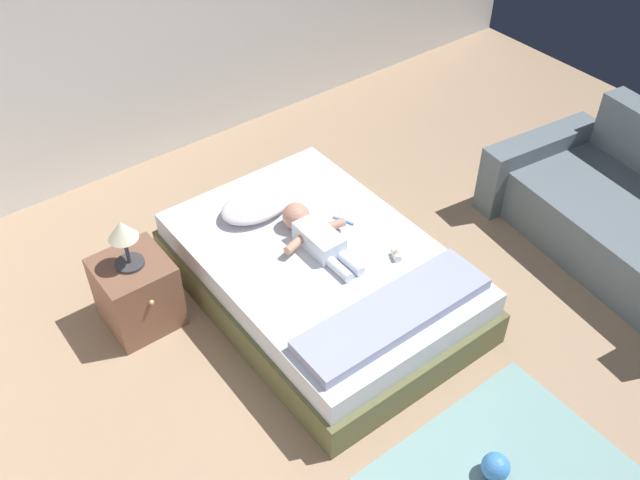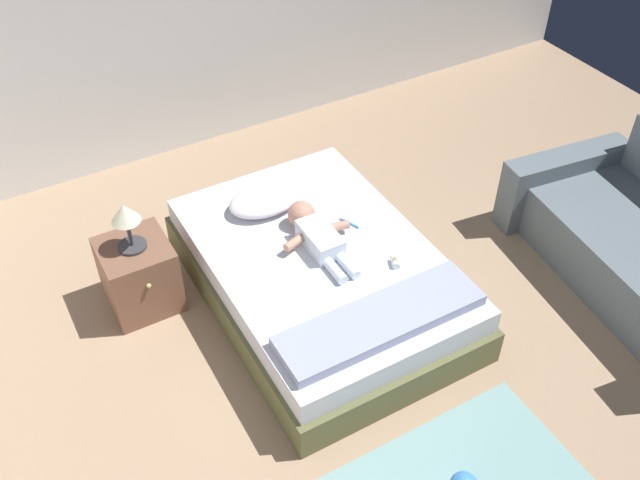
{
  "view_description": "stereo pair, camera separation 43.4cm",
  "coord_description": "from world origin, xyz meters",
  "px_view_note": "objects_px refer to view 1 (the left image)",
  "views": [
    {
      "loc": [
        -1.84,
        -1.73,
        3.41
      ],
      "look_at": [
        0.12,
        0.85,
        0.51
      ],
      "focal_mm": 39.9,
      "sensor_mm": 36.0,
      "label": 1
    },
    {
      "loc": [
        -1.48,
        -1.97,
        3.41
      ],
      "look_at": [
        0.12,
        0.85,
        0.51
      ],
      "focal_mm": 39.9,
      "sensor_mm": 36.0,
      "label": 2
    }
  ],
  "objects_px": {
    "nightstand": "(137,293)",
    "bed": "(320,276)",
    "baby": "(313,233)",
    "toothbrush": "(343,220)",
    "baby_bottle": "(396,254)",
    "lamp": "(123,235)",
    "couch": "(633,219)",
    "pillow": "(257,204)",
    "toy_ball": "(496,467)"
  },
  "relations": [
    {
      "from": "pillow",
      "to": "couch",
      "type": "xyz_separation_m",
      "value": [
        2.1,
        -1.48,
        -0.2
      ]
    },
    {
      "from": "couch",
      "to": "nightstand",
      "type": "height_order",
      "value": "couch"
    },
    {
      "from": "baby",
      "to": "baby_bottle",
      "type": "xyz_separation_m",
      "value": [
        0.32,
        -0.43,
        -0.04
      ]
    },
    {
      "from": "bed",
      "to": "pillow",
      "type": "xyz_separation_m",
      "value": [
        -0.1,
        0.56,
        0.27
      ]
    },
    {
      "from": "pillow",
      "to": "toy_ball",
      "type": "height_order",
      "value": "pillow"
    },
    {
      "from": "baby",
      "to": "lamp",
      "type": "height_order",
      "value": "lamp"
    },
    {
      "from": "pillow",
      "to": "toothbrush",
      "type": "relative_size",
      "value": 3.52
    },
    {
      "from": "pillow",
      "to": "couch",
      "type": "relative_size",
      "value": 0.26
    },
    {
      "from": "pillow",
      "to": "toothbrush",
      "type": "distance_m",
      "value": 0.58
    },
    {
      "from": "toothbrush",
      "to": "nightstand",
      "type": "height_order",
      "value": "nightstand"
    },
    {
      "from": "pillow",
      "to": "nightstand",
      "type": "distance_m",
      "value": 0.95
    },
    {
      "from": "baby",
      "to": "toothbrush",
      "type": "distance_m",
      "value": 0.28
    },
    {
      "from": "lamp",
      "to": "baby_bottle",
      "type": "distance_m",
      "value": 1.63
    },
    {
      "from": "nightstand",
      "to": "couch",
      "type": "bearing_deg",
      "value": -25.67
    },
    {
      "from": "baby",
      "to": "nightstand",
      "type": "height_order",
      "value": "baby"
    },
    {
      "from": "pillow",
      "to": "baby_bottle",
      "type": "height_order",
      "value": "pillow"
    },
    {
      "from": "bed",
      "to": "couch",
      "type": "distance_m",
      "value": 2.2
    },
    {
      "from": "couch",
      "to": "nightstand",
      "type": "bearing_deg",
      "value": 154.33
    },
    {
      "from": "toothbrush",
      "to": "baby_bottle",
      "type": "height_order",
      "value": "baby_bottle"
    },
    {
      "from": "baby",
      "to": "toothbrush",
      "type": "bearing_deg",
      "value": 9.2
    },
    {
      "from": "lamp",
      "to": "toy_ball",
      "type": "relative_size",
      "value": 2.18
    },
    {
      "from": "baby_bottle",
      "to": "toy_ball",
      "type": "bearing_deg",
      "value": -107.54
    },
    {
      "from": "baby",
      "to": "nightstand",
      "type": "bearing_deg",
      "value": 157.55
    },
    {
      "from": "pillow",
      "to": "bed",
      "type": "bearing_deg",
      "value": -80.39
    },
    {
      "from": "bed",
      "to": "baby",
      "type": "distance_m",
      "value": 0.3
    },
    {
      "from": "bed",
      "to": "baby",
      "type": "height_order",
      "value": "baby"
    },
    {
      "from": "nightstand",
      "to": "baby_bottle",
      "type": "bearing_deg",
      "value": -32.26
    },
    {
      "from": "baby",
      "to": "nightstand",
      "type": "xyz_separation_m",
      "value": [
        -1.04,
        0.43,
        -0.24
      ]
    },
    {
      "from": "lamp",
      "to": "toy_ball",
      "type": "xyz_separation_m",
      "value": [
        0.96,
        -2.11,
        -0.63
      ]
    },
    {
      "from": "baby_bottle",
      "to": "couch",
      "type": "bearing_deg",
      "value": -19.69
    },
    {
      "from": "bed",
      "to": "baby_bottle",
      "type": "relative_size",
      "value": 19.52
    },
    {
      "from": "pillow",
      "to": "toothbrush",
      "type": "xyz_separation_m",
      "value": [
        0.39,
        -0.42,
        -0.06
      ]
    },
    {
      "from": "couch",
      "to": "baby_bottle",
      "type": "relative_size",
      "value": 18.96
    },
    {
      "from": "nightstand",
      "to": "baby_bottle",
      "type": "height_order",
      "value": "nightstand"
    },
    {
      "from": "toothbrush",
      "to": "couch",
      "type": "xyz_separation_m",
      "value": [
        1.7,
        -1.06,
        -0.14
      ]
    },
    {
      "from": "pillow",
      "to": "baby",
      "type": "relative_size",
      "value": 0.74
    },
    {
      "from": "baby",
      "to": "toothbrush",
      "type": "relative_size",
      "value": 4.79
    },
    {
      "from": "pillow",
      "to": "lamp",
      "type": "bearing_deg",
      "value": -178.05
    },
    {
      "from": "bed",
      "to": "toy_ball",
      "type": "height_order",
      "value": "bed"
    },
    {
      "from": "nightstand",
      "to": "bed",
      "type": "bearing_deg",
      "value": -27.65
    },
    {
      "from": "bed",
      "to": "baby_bottle",
      "type": "xyz_separation_m",
      "value": [
        0.34,
        -0.32,
        0.24
      ]
    },
    {
      "from": "bed",
      "to": "lamp",
      "type": "bearing_deg",
      "value": 152.35
    },
    {
      "from": "toy_ball",
      "to": "baby_bottle",
      "type": "xyz_separation_m",
      "value": [
        0.4,
        1.25,
        0.35
      ]
    },
    {
      "from": "baby",
      "to": "couch",
      "type": "xyz_separation_m",
      "value": [
        1.98,
        -1.02,
        -0.21
      ]
    },
    {
      "from": "bed",
      "to": "nightstand",
      "type": "bearing_deg",
      "value": 152.35
    },
    {
      "from": "nightstand",
      "to": "toy_ball",
      "type": "relative_size",
      "value": 3.19
    },
    {
      "from": "baby_bottle",
      "to": "baby",
      "type": "bearing_deg",
      "value": 126.59
    },
    {
      "from": "nightstand",
      "to": "lamp",
      "type": "relative_size",
      "value": 1.46
    },
    {
      "from": "pillow",
      "to": "toothbrush",
      "type": "bearing_deg",
      "value": -46.57
    },
    {
      "from": "lamp",
      "to": "bed",
      "type": "bearing_deg",
      "value": -27.65
    }
  ]
}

